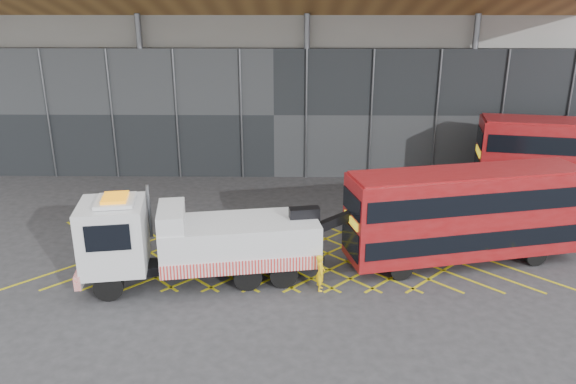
{
  "coord_description": "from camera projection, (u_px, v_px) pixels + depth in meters",
  "views": [
    {
      "loc": [
        3.3,
        -22.93,
        10.93
      ],
      "look_at": [
        3.0,
        1.5,
        2.4
      ],
      "focal_mm": 35.0,
      "sensor_mm": 36.0,
      "label": 1
    }
  ],
  "objects": [
    {
      "name": "recovery_truck",
      "position": [
        193.0,
        240.0,
        22.27
      ],
      "size": [
        11.12,
        4.1,
        3.85
      ],
      "rotation": [
        0.0,
        0.0,
        0.17
      ],
      "color": "black",
      "rests_on": "ground_plane"
    },
    {
      "name": "bus_towed",
      "position": [
        465.0,
        212.0,
        23.75
      ],
      "size": [
        10.39,
        4.53,
        4.12
      ],
      "rotation": [
        0.0,
        0.0,
        0.22
      ],
      "color": "maroon",
      "rests_on": "ground_plane"
    },
    {
      "name": "worker",
      "position": [
        320.0,
        273.0,
        21.87
      ],
      "size": [
        0.37,
        0.55,
        1.5
      ],
      "primitive_type": "imported",
      "rotation": [
        0.0,
        0.0,
        1.55
      ],
      "color": "yellow",
      "rests_on": "ground_plane"
    },
    {
      "name": "ground_plane",
      "position": [
        221.0,
        253.0,
        25.29
      ],
      "size": [
        120.0,
        120.0,
        0.0
      ],
      "primitive_type": "plane",
      "color": "#2C2C2F"
    },
    {
      "name": "construction_building",
      "position": [
        276.0,
        26.0,
        39.67
      ],
      "size": [
        55.0,
        23.97,
        18.0
      ],
      "color": "gray",
      "rests_on": "ground_plane"
    },
    {
      "name": "road_markings",
      "position": [
        292.0,
        253.0,
        25.25
      ],
      "size": [
        23.16,
        7.16,
        0.01
      ],
      "color": "gold",
      "rests_on": "ground_plane"
    }
  ]
}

